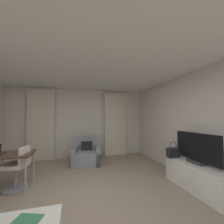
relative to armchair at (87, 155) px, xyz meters
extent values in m
plane|color=gray|center=(-0.17, -2.15, -0.28)|extent=(12.00, 12.00, 0.00)
cube|color=silver|center=(-0.17, 0.88, 1.02)|extent=(5.12, 0.06, 2.60)
cube|color=silver|center=(2.36, -2.15, 1.02)|extent=(0.06, 6.12, 2.60)
cube|color=white|center=(-0.17, -2.15, 2.35)|extent=(5.12, 6.12, 0.06)
cube|color=beige|center=(-1.54, 0.75, 0.97)|extent=(0.90, 0.06, 2.50)
cube|color=beige|center=(1.21, 0.75, 0.97)|extent=(0.90, 0.06, 2.50)
cube|color=gray|center=(-0.01, -0.04, -0.07)|extent=(0.97, 0.96, 0.41)
cube|color=gray|center=(0.04, 0.31, 0.35)|extent=(0.87, 0.26, 0.43)
cube|color=gray|center=(0.36, -0.09, 0.00)|extent=(0.24, 0.85, 0.55)
cube|color=gray|center=(-0.37, 0.01, 0.00)|extent=(0.24, 0.85, 0.55)
cube|color=black|center=(0.01, 0.08, 0.24)|extent=(0.39, 0.25, 0.37)
cylinder|color=#99999E|center=(-1.33, -1.00, 0.07)|extent=(0.04, 0.04, 0.70)
cylinder|color=#99999E|center=(-1.33, -1.56, 0.07)|extent=(0.04, 0.04, 0.70)
cylinder|color=gray|center=(-1.58, -1.31, -0.05)|extent=(0.06, 0.06, 0.46)
cylinder|color=gray|center=(-1.58, -1.31, -0.26)|extent=(0.48, 0.48, 0.04)
cube|color=silver|center=(-1.58, -1.31, 0.22)|extent=(0.47, 0.47, 0.08)
cube|color=silver|center=(-1.41, -1.34, 0.43)|extent=(0.13, 0.36, 0.34)
cube|color=#387F5B|center=(-0.89, -2.98, 0.12)|extent=(0.33, 0.28, 0.01)
cube|color=white|center=(2.04, -2.33, 0.00)|extent=(0.46, 1.36, 0.55)
cube|color=#333338|center=(2.04, -2.35, 0.30)|extent=(0.20, 0.36, 0.06)
cube|color=black|center=(2.04, -2.35, 0.62)|extent=(0.04, 1.06, 0.57)
cube|color=black|center=(1.88, -1.84, 0.38)|extent=(0.30, 0.14, 0.22)
torus|color=black|center=(1.88, -1.84, 0.54)|extent=(0.20, 0.02, 0.20)
camera|label=1|loc=(-0.42, -4.72, 1.22)|focal=22.50mm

